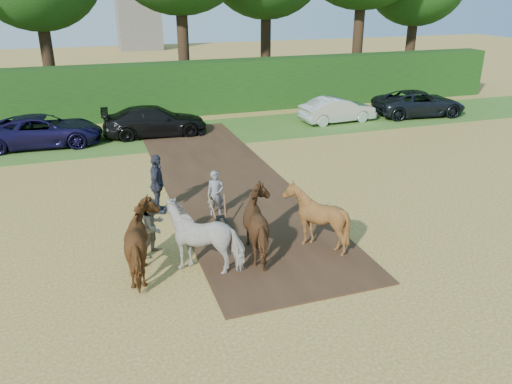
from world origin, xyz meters
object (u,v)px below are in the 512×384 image
at_px(plough_team, 235,229).
at_px(parked_cars, 163,122).
at_px(spectator_near, 154,226).
at_px(spectator_far, 157,184).

xyz_separation_m(plough_team, parked_cars, (0.10, 12.95, -0.18)).
distance_m(spectator_near, parked_cars, 12.13).
distance_m(spectator_near, plough_team, 2.26).
distance_m(spectator_far, parked_cars, 9.33).
xyz_separation_m(spectator_near, spectator_far, (0.52, 2.75, 0.17)).
bearing_deg(spectator_far, plough_team, -140.50).
xyz_separation_m(spectator_near, parked_cars, (2.11, 11.94, -0.10)).
height_order(spectator_near, plough_team, plough_team).
relative_size(spectator_near, parked_cars, 0.05).
bearing_deg(parked_cars, plough_team, -90.42).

